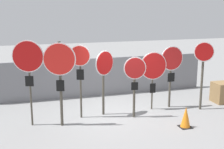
# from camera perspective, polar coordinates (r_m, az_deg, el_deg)

# --- Properties ---
(ground_plane) EXTENTS (40.00, 40.00, 0.00)m
(ground_plane) POSITION_cam_1_polar(r_m,az_deg,el_deg) (10.36, 1.47, -7.46)
(ground_plane) COLOR gray
(fence_back) EXTENTS (8.70, 0.12, 1.51)m
(fence_back) POSITION_cam_1_polar(r_m,az_deg,el_deg) (12.42, -2.09, -0.41)
(fence_back) COLOR slate
(fence_back) RESTS_ON ground
(stop_sign_0) EXTENTS (0.89, 0.34, 2.58)m
(stop_sign_0) POSITION_cam_1_polar(r_m,az_deg,el_deg) (9.29, -15.06, 2.15)
(stop_sign_0) COLOR #474238
(stop_sign_0) RESTS_ON ground
(stop_sign_1) EXTENTS (0.92, 0.32, 2.54)m
(stop_sign_1) POSITION_cam_1_polar(r_m,az_deg,el_deg) (9.11, -9.54, 1.23)
(stop_sign_1) COLOR #474238
(stop_sign_1) RESTS_ON ground
(stop_sign_2) EXTENTS (0.63, 0.24, 2.36)m
(stop_sign_2) POSITION_cam_1_polar(r_m,az_deg,el_deg) (9.72, -5.86, 1.65)
(stop_sign_2) COLOR #474238
(stop_sign_2) RESTS_ON ground
(stop_sign_3) EXTENTS (0.70, 0.43, 2.14)m
(stop_sign_3) POSITION_cam_1_polar(r_m,az_deg,el_deg) (10.00, -1.43, 0.84)
(stop_sign_3) COLOR #474238
(stop_sign_3) RESTS_ON ground
(stop_sign_4) EXTENTS (0.70, 0.19, 1.99)m
(stop_sign_4) POSITION_cam_1_polar(r_m,az_deg,el_deg) (9.79, 4.18, -0.24)
(stop_sign_4) COLOR #474238
(stop_sign_4) RESTS_ON ground
(stop_sign_5) EXTENTS (0.95, 0.12, 2.02)m
(stop_sign_5) POSITION_cam_1_polar(r_m,az_deg,el_deg) (10.61, 7.56, 1.07)
(stop_sign_5) COLOR #474238
(stop_sign_5) RESTS_ON ground
(stop_sign_6) EXTENTS (0.84, 0.15, 2.18)m
(stop_sign_6) POSITION_cam_1_polar(r_m,az_deg,el_deg) (10.94, 10.82, 1.76)
(stop_sign_6) COLOR #474238
(stop_sign_6) RESTS_ON ground
(stop_sign_7) EXTENTS (0.62, 0.29, 2.36)m
(stop_sign_7) POSITION_cam_1_polar(r_m,az_deg,el_deg) (10.92, 16.34, 2.06)
(stop_sign_7) COLOR #474238
(stop_sign_7) RESTS_ON ground
(traffic_cone_0) EXTENTS (0.35, 0.35, 0.63)m
(traffic_cone_0) POSITION_cam_1_polar(r_m,az_deg,el_deg) (9.53, 13.33, -7.62)
(traffic_cone_0) COLOR black
(traffic_cone_0) RESTS_ON ground
(storage_crate) EXTENTS (0.71, 0.63, 0.75)m
(storage_crate) POSITION_cam_1_polar(r_m,az_deg,el_deg) (12.33, 19.62, -3.08)
(storage_crate) COLOR olive
(storage_crate) RESTS_ON ground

